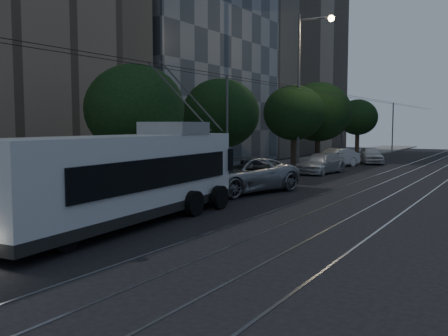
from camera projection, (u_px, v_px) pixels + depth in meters
ground at (210, 229)px, 16.10m from camera, size 120.00×120.00×0.00m
sidewalk at (270, 169)px, 37.02m from camera, size 5.00×90.00×0.15m
tram_rails at (411, 177)px, 31.90m from camera, size 4.52×90.00×0.02m
overhead_wires at (303, 123)px, 35.43m from camera, size 2.23×90.00×6.00m
building_glass_mid at (162, 9)px, 43.46m from camera, size 14.40×18.40×26.80m
building_tan_far at (264, 8)px, 60.20m from camera, size 14.40×22.40×34.80m
trolleybus at (127, 177)px, 16.87m from camera, size 3.36×11.68×5.63m
pickup_silver at (241, 175)px, 24.64m from camera, size 4.50×6.87×1.76m
car_white_a at (319, 165)px, 34.00m from camera, size 1.72×3.85×1.28m
car_white_b at (321, 163)px, 34.42m from camera, size 2.64×4.99×1.38m
car_white_c at (335, 158)px, 39.78m from camera, size 3.18×4.67×1.46m
car_white_d at (371, 155)px, 43.00m from camera, size 3.35×4.65×1.47m
tree_1 at (135, 110)px, 22.39m from camera, size 4.49×4.49×6.07m
tree_2 at (221, 114)px, 29.70m from camera, size 4.61×4.61×6.09m
tree_3 at (294, 113)px, 37.85m from camera, size 4.64×4.64×6.35m
tree_4 at (318, 112)px, 42.29m from camera, size 5.58×5.58×6.94m
tree_5 at (358, 117)px, 52.39m from camera, size 4.15×4.15×6.00m
streetlamp_far at (304, 78)px, 36.37m from camera, size 2.71×0.44×11.38m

